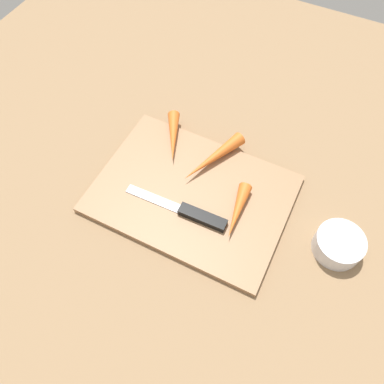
# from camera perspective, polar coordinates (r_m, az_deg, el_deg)

# --- Properties ---
(ground_plane) EXTENTS (1.40, 1.40, 0.00)m
(ground_plane) POSITION_cam_1_polar(r_m,az_deg,el_deg) (0.73, -0.00, -0.49)
(ground_plane) COLOR #8C6D4C
(cutting_board) EXTENTS (0.36, 0.26, 0.01)m
(cutting_board) POSITION_cam_1_polar(r_m,az_deg,el_deg) (0.72, -0.00, -0.25)
(cutting_board) COLOR #99704C
(cutting_board) RESTS_ON ground_plane
(knife) EXTENTS (0.20, 0.03, 0.01)m
(knife) POSITION_cam_1_polar(r_m,az_deg,el_deg) (0.69, 0.57, -3.40)
(knife) COLOR #B7B7BC
(knife) RESTS_ON cutting_board
(carrot_longest) EXTENTS (0.08, 0.15, 0.03)m
(carrot_longest) POSITION_cam_1_polar(r_m,az_deg,el_deg) (0.75, 3.19, 5.13)
(carrot_longest) COLOR orange
(carrot_longest) RESTS_ON cutting_board
(carrot_medium) EXTENTS (0.08, 0.12, 0.03)m
(carrot_medium) POSITION_cam_1_polar(r_m,az_deg,el_deg) (0.78, -2.83, 8.33)
(carrot_medium) COLOR orange
(carrot_medium) RESTS_ON cutting_board
(carrot_shortest) EXTENTS (0.04, 0.11, 0.03)m
(carrot_shortest) POSITION_cam_1_polar(r_m,az_deg,el_deg) (0.69, 6.81, -2.83)
(carrot_shortest) COLOR orange
(carrot_shortest) RESTS_ON cutting_board
(small_bowl) EXTENTS (0.08, 0.08, 0.04)m
(small_bowl) POSITION_cam_1_polar(r_m,az_deg,el_deg) (0.71, 21.11, -7.35)
(small_bowl) COLOR silver
(small_bowl) RESTS_ON ground_plane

